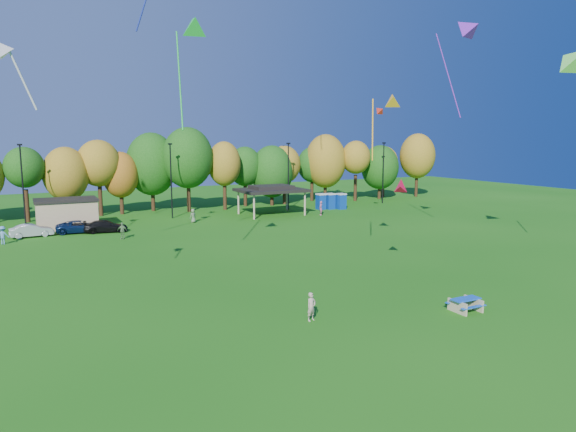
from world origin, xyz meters
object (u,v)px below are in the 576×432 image
picnic_table (466,304)px  car_d (106,226)px  car_c (80,227)px  porta_potties (331,201)px  car_b (31,231)px  kite_flyer (311,307)px

picnic_table → car_d: size_ratio=0.40×
car_c → car_d: car_c is taller
porta_potties → picnic_table: (-15.86, -39.45, -0.66)m
picnic_table → car_d: 37.97m
porta_potties → car_b: size_ratio=0.95×
car_d → kite_flyer: bearing=-161.7°
car_c → car_d: 2.61m
car_c → picnic_table: bearing=-148.6°
kite_flyer → car_b: (-12.75, 33.14, -0.12)m
picnic_table → car_b: bearing=121.1°
kite_flyer → car_d: size_ratio=0.35×
kite_flyer → car_d: 33.01m
porta_potties → car_d: porta_potties is taller
kite_flyer → car_d: (-5.85, 32.48, -0.14)m
car_b → car_d: 6.92m
car_d → porta_potties: bearing=-73.8°
kite_flyer → car_c: kite_flyer is taller
car_b → car_c: bearing=-91.4°
porta_potties → kite_flyer: bearing=-123.5°
porta_potties → kite_flyer: size_ratio=2.43×
porta_potties → picnic_table: size_ratio=2.16×
picnic_table → car_c: 39.82m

